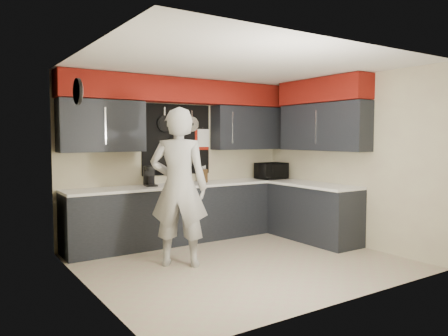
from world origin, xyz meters
TOP-DOWN VIEW (x-y plane):
  - ground at (0.00, 0.00)m, footprint 4.00×4.00m
  - back_wall_assembly at (0.01, 1.60)m, footprint 4.00×0.36m
  - right_wall_assembly at (1.85, 0.26)m, footprint 0.36×3.50m
  - left_wall_assembly at (-1.99, 0.02)m, footprint 0.05×3.50m
  - base_cabinets at (0.49, 1.13)m, footprint 3.95×2.20m
  - microwave at (1.64, 1.35)m, footprint 0.53×0.36m
  - knife_block at (0.31, 1.48)m, footprint 0.11×0.11m
  - utensil_crock at (-0.16, 1.48)m, footprint 0.13×0.13m
  - coffee_maker at (-0.64, 1.47)m, footprint 0.20×0.23m
  - person at (-0.76, 0.30)m, footprint 0.89×0.84m

SIDE VIEW (x-z plane):
  - ground at x=0.00m, z-range 0.00..0.00m
  - base_cabinets at x=0.49m, z-range 0.00..0.92m
  - utensil_crock at x=-0.16m, z-range 0.92..1.09m
  - person at x=-0.76m, z-range 0.00..2.04m
  - knife_block at x=0.31m, z-range 0.92..1.14m
  - microwave at x=1.64m, z-range 0.92..1.21m
  - coffee_maker at x=-0.64m, z-range 0.93..1.23m
  - left_wall_assembly at x=-1.99m, z-range 0.03..2.63m
  - right_wall_assembly at x=1.85m, z-range 0.64..3.24m
  - back_wall_assembly at x=0.01m, z-range 0.71..3.31m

